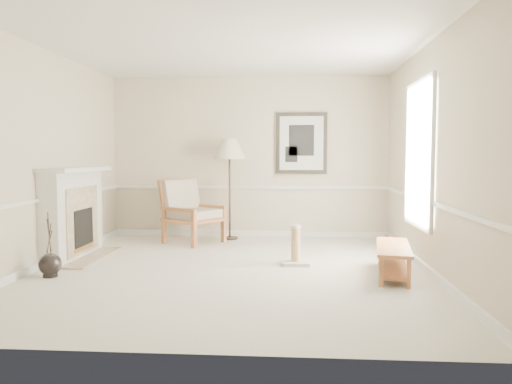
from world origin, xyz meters
TOP-DOWN VIEW (x-y plane):
  - ground at (0.00, 0.00)m, footprint 5.50×5.50m
  - room at (0.14, 0.08)m, footprint 5.04×5.54m
  - fireplace at (-2.34, 0.60)m, footprint 0.64×1.64m
  - floor_vase at (-2.15, -0.53)m, footprint 0.27×0.27m
  - armchair at (-0.97, 2.03)m, footprint 1.16×1.15m
  - floor_lamp at (-0.31, 2.40)m, footprint 0.64×0.64m
  - bench at (2.03, -0.15)m, footprint 0.60×1.35m
  - scratching_post at (0.84, 0.40)m, footprint 0.38×0.38m

SIDE VIEW (x-z plane):
  - ground at x=0.00m, z-range 0.00..0.00m
  - floor_vase at x=-2.15m, z-range -0.25..0.54m
  - scratching_post at x=0.84m, z-range -0.10..0.44m
  - bench at x=2.03m, z-range 0.06..0.43m
  - armchair at x=-0.97m, z-range 0.04..1.11m
  - fireplace at x=-2.34m, z-range -0.01..1.30m
  - floor_lamp at x=-0.31m, z-range 0.66..2.43m
  - room at x=0.14m, z-range 0.41..3.33m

